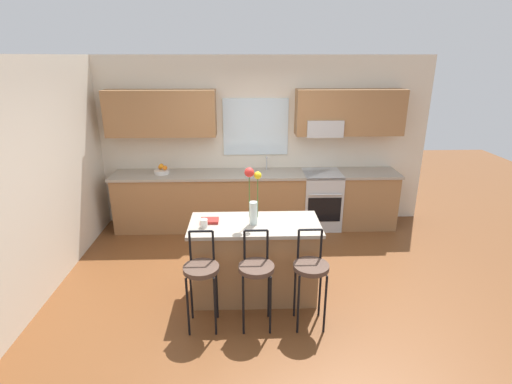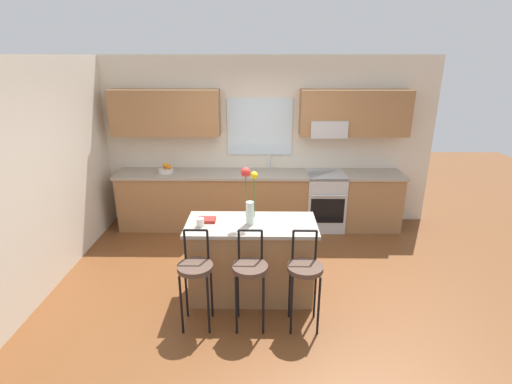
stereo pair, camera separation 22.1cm
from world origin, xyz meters
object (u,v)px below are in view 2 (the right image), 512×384
object	(u,v)px
bar_stool_middle	(250,272)
fruit_bowl_oranges	(166,169)
kitchen_island	(251,259)
cookbook	(207,220)
flower_vase	(249,196)
mug_ceramic	(200,222)
bar_stool_near	(196,271)
bar_stool_far	(305,272)
oven_range	(325,201)

from	to	relation	value
bar_stool_middle	fruit_bowl_oranges	size ratio (longest dim) A/B	4.34
kitchen_island	cookbook	world-z (taller)	cookbook
flower_vase	mug_ceramic	distance (m)	0.61
kitchen_island	bar_stool_near	distance (m)	0.80
bar_stool_middle	fruit_bowl_oranges	xyz separation A→B (m)	(-1.41, 2.53, 0.33)
bar_stool_far	oven_range	bearing A→B (deg)	76.67
flower_vase	fruit_bowl_oranges	size ratio (longest dim) A/B	2.69
mug_ceramic	fruit_bowl_oranges	world-z (taller)	fruit_bowl_oranges
oven_range	kitchen_island	xyz separation A→B (m)	(-1.14, -1.94, 0.00)
mug_ceramic	kitchen_island	bearing A→B (deg)	8.42
flower_vase	kitchen_island	bearing A→B (deg)	40.54
bar_stool_far	flower_vase	xyz separation A→B (m)	(-0.57, 0.54, 0.61)
bar_stool_near	fruit_bowl_oranges	world-z (taller)	fruit_bowl_oranges
oven_range	cookbook	world-z (taller)	cookbook
oven_range	bar_stool_near	world-z (taller)	bar_stool_near
bar_stool_middle	mug_ceramic	xyz separation A→B (m)	(-0.55, 0.47, 0.33)
bar_stool_near	bar_stool_middle	size ratio (longest dim) A/B	1.00
bar_stool_near	bar_stool_far	distance (m)	1.10
oven_range	bar_stool_far	bearing A→B (deg)	-103.33
kitchen_island	bar_stool_far	xyz separation A→B (m)	(0.55, -0.56, 0.17)
bar_stool_near	oven_range	bearing A→B (deg)	55.90
bar_stool_far	cookbook	bearing A→B (deg)	150.19
bar_stool_near	cookbook	bearing A→B (deg)	85.75
fruit_bowl_oranges	oven_range	bearing A→B (deg)	-0.63
bar_stool_far	fruit_bowl_oranges	xyz separation A→B (m)	(-1.96, 2.53, 0.33)
flower_vase	cookbook	size ratio (longest dim) A/B	3.23
bar_stool_middle	cookbook	size ratio (longest dim) A/B	5.21
bar_stool_middle	bar_stool_far	xyz separation A→B (m)	(0.55, 0.00, 0.00)
flower_vase	oven_range	bearing A→B (deg)	59.35
oven_range	kitchen_island	bearing A→B (deg)	-120.44
mug_ceramic	fruit_bowl_oranges	distance (m)	2.22
kitchen_island	cookbook	size ratio (longest dim) A/B	7.30
fruit_bowl_oranges	kitchen_island	bearing A→B (deg)	-54.51
bar_stool_middle	bar_stool_far	world-z (taller)	same
flower_vase	mug_ceramic	world-z (taller)	flower_vase
flower_vase	bar_stool_middle	bearing A→B (deg)	-87.88
bar_stool_middle	mug_ceramic	world-z (taller)	bar_stool_middle
kitchen_island	bar_stool_near	xyz separation A→B (m)	(-0.55, -0.56, 0.17)
flower_vase	cookbook	world-z (taller)	flower_vase
cookbook	kitchen_island	bearing A→B (deg)	-5.56
oven_range	flower_vase	size ratio (longest dim) A/B	1.42
flower_vase	bar_stool_far	bearing A→B (deg)	-43.36
oven_range	fruit_bowl_oranges	distance (m)	2.60
kitchen_island	flower_vase	distance (m)	0.79
oven_range	bar_stool_middle	xyz separation A→B (m)	(-1.14, -2.50, 0.18)
flower_vase	mug_ceramic	bearing A→B (deg)	-173.07
oven_range	flower_vase	xyz separation A→B (m)	(-1.16, -1.96, 0.79)
bar_stool_near	cookbook	world-z (taller)	bar_stool_near
flower_vase	fruit_bowl_oranges	bearing A→B (deg)	124.87
flower_vase	cookbook	xyz separation A→B (m)	(-0.49, 0.07, -0.31)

